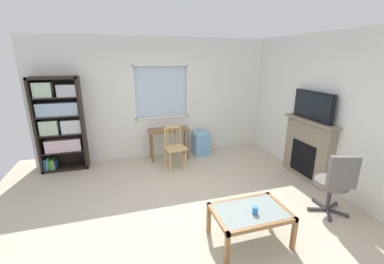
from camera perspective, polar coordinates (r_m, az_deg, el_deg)
ground at (r=4.18m, az=-1.99°, el=-16.73°), size 6.32×5.73×0.02m
wall_back_with_window at (r=5.88m, az=-8.21°, el=7.35°), size 5.32×0.15×2.73m
wall_right at (r=5.01m, az=29.51°, el=3.87°), size 0.12×4.93×2.73m
bookshelf at (r=5.76m, az=-27.95°, el=2.11°), size 0.90×0.38×1.94m
desk_under_window at (r=5.75m, az=-5.32°, el=-0.59°), size 0.92×0.39×0.72m
wooden_chair at (r=5.32m, az=-3.96°, el=-3.39°), size 0.46×0.44×0.90m
plastic_drawer_unit at (r=6.10m, az=2.03°, el=-2.60°), size 0.35×0.40×0.55m
fireplace at (r=5.31m, az=24.90°, el=-3.58°), size 0.26×1.21×1.18m
tv at (r=5.09m, az=25.92°, el=5.41°), size 0.06×0.94×0.53m
office_chair at (r=4.26m, az=29.95°, el=-9.72°), size 0.58×0.61×1.00m
coffee_table at (r=3.41m, az=13.14°, el=-17.94°), size 0.94×0.64×0.45m
sippy_cup at (r=3.30m, az=14.24°, el=-16.96°), size 0.07×0.07×0.09m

